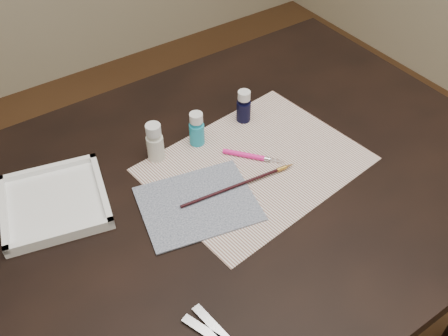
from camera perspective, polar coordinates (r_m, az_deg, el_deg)
table at (r=1.35m, az=-0.00°, el=-13.11°), size 1.30×0.90×0.75m
paper at (r=1.10m, az=3.64°, el=0.45°), size 0.49×0.39×0.00m
canvas at (r=1.01m, az=-2.99°, el=-4.08°), size 0.26×0.23×0.00m
paint_bottle_white at (r=1.09m, az=-7.92°, el=2.97°), size 0.04×0.04×0.09m
paint_bottle_cyan at (r=1.12m, az=-3.15°, el=4.49°), size 0.04×0.04×0.08m
paint_bottle_navy at (r=1.19m, az=2.27°, el=7.06°), size 0.04×0.04×0.08m
paintbrush at (r=1.04m, az=1.85°, el=-1.86°), size 0.27×0.04×0.01m
craft_knife at (r=1.11m, az=3.41°, el=1.32°), size 0.10×0.12×0.01m
palette_tray at (r=1.06m, az=-18.82°, el=-3.65°), size 0.25×0.25×0.02m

